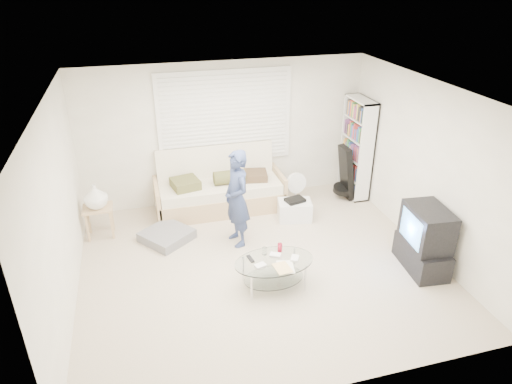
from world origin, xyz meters
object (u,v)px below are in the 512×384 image
object	(u,v)px
bookshelf	(357,148)
coffee_table	(274,265)
tv_unit	(425,240)
futon_sofa	(219,190)

from	to	relation	value
bookshelf	coffee_table	size ratio (longest dim) A/B	1.69
coffee_table	tv_unit	bearing A→B (deg)	-4.33
coffee_table	futon_sofa	bearing A→B (deg)	96.54
bookshelf	coffee_table	bearing A→B (deg)	-134.97
bookshelf	tv_unit	xyz separation A→B (m)	(-0.13, -2.43, -0.45)
futon_sofa	coffee_table	distance (m)	2.38
tv_unit	coffee_table	world-z (taller)	tv_unit
bookshelf	coffee_table	distance (m)	3.26
bookshelf	tv_unit	size ratio (longest dim) A/B	1.92
tv_unit	coffee_table	bearing A→B (deg)	175.67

